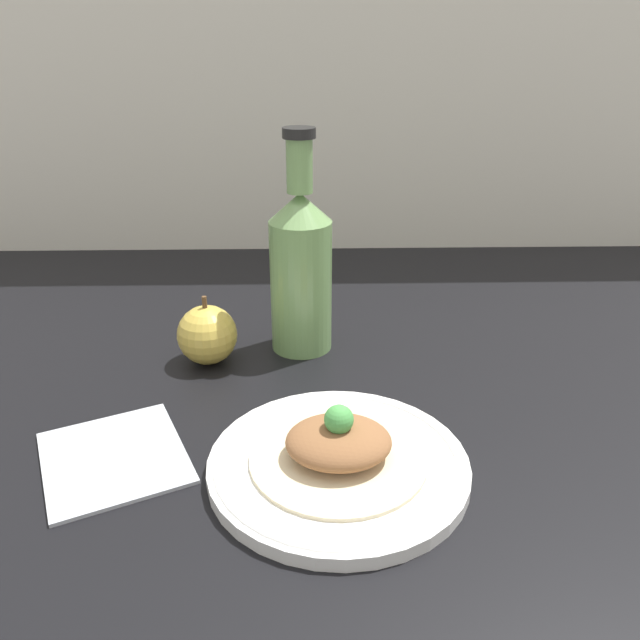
% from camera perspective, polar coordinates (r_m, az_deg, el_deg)
% --- Properties ---
extents(ground_plane, '(1.80, 1.10, 0.04)m').
position_cam_1_polar(ground_plane, '(0.76, -0.91, -7.33)').
color(ground_plane, black).
extents(wall_backsplash, '(1.80, 0.03, 0.80)m').
position_cam_1_polar(wall_backsplash, '(1.18, -1.34, 25.62)').
color(wall_backsplash, silver).
rests_on(wall_backsplash, ground_plane).
extents(plate, '(0.25, 0.25, 0.02)m').
position_cam_1_polar(plate, '(0.61, 2.01, -12.98)').
color(plate, white).
rests_on(plate, ground_plane).
extents(plated_food, '(0.17, 0.17, 0.06)m').
position_cam_1_polar(plated_food, '(0.60, 2.04, -11.34)').
color(plated_food, beige).
rests_on(plated_food, plate).
extents(cider_bottle, '(0.08, 0.08, 0.28)m').
position_cam_1_polar(cider_bottle, '(0.79, -1.51, 4.86)').
color(cider_bottle, '#729E5B').
rests_on(cider_bottle, ground_plane).
extents(apple, '(0.08, 0.08, 0.09)m').
position_cam_1_polar(apple, '(0.80, -10.03, -1.33)').
color(apple, gold).
rests_on(apple, ground_plane).
extents(napkin, '(0.18, 0.19, 0.01)m').
position_cam_1_polar(napkin, '(0.66, -18.04, -11.72)').
color(napkin, '#B7BCC6').
rests_on(napkin, ground_plane).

